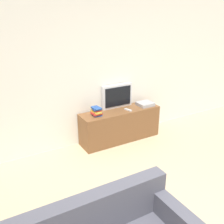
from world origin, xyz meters
TOP-DOWN VIEW (x-y plane):
  - wall_back at (0.00, 3.03)m, footprint 9.00×0.06m
  - tv_stand at (0.69, 2.76)m, footprint 1.55×0.43m
  - television at (0.72, 2.94)m, footprint 0.62×0.09m
  - book_stack at (0.19, 2.75)m, footprint 0.17×0.22m
  - remote_on_stand at (0.81, 2.68)m, footprint 0.08×0.16m
  - set_top_box at (1.25, 2.74)m, footprint 0.29×0.27m

SIDE VIEW (x-z plane):
  - tv_stand at x=0.69m, z-range 0.00..0.61m
  - remote_on_stand at x=0.81m, z-range 0.61..0.63m
  - set_top_box at x=1.25m, z-range 0.61..0.67m
  - book_stack at x=0.19m, z-range 0.60..0.76m
  - television at x=0.72m, z-range 0.61..1.05m
  - wall_back at x=0.00m, z-range 0.00..2.60m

